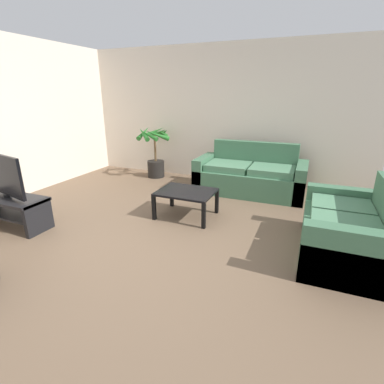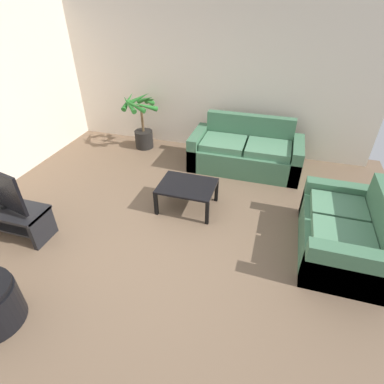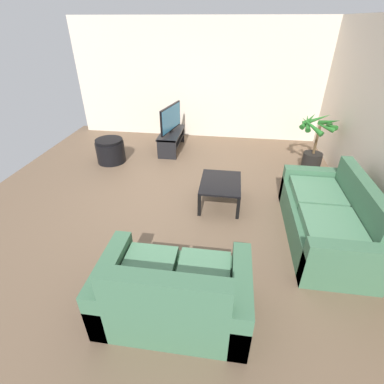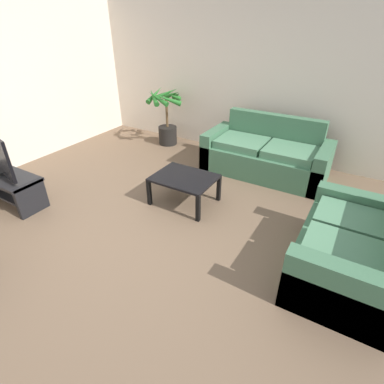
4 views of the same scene
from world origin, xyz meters
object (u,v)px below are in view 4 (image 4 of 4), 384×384
(couch_main, at_px, (266,156))
(coffee_table, at_px, (184,180))
(potted_palm, at_px, (167,119))
(couch_loveseat, at_px, (350,252))
(tv_stand, at_px, (7,184))

(couch_main, distance_m, coffee_table, 1.61)
(couch_main, bearing_deg, coffee_table, -113.63)
(couch_main, height_order, potted_palm, potted_palm)
(couch_loveseat, bearing_deg, couch_main, 129.13)
(potted_palm, bearing_deg, coffee_table, -49.23)
(potted_palm, bearing_deg, couch_loveseat, -29.82)
(coffee_table, bearing_deg, tv_stand, -149.47)
(couch_main, distance_m, couch_loveseat, 2.34)
(couch_main, xyz_separation_m, tv_stand, (-2.75, -2.72, -0.02))
(couch_main, relative_size, couch_loveseat, 1.32)
(tv_stand, xyz_separation_m, potted_palm, (0.61, 2.98, 0.23))
(couch_main, height_order, couch_loveseat, same)
(couch_main, xyz_separation_m, coffee_table, (-0.65, -1.48, 0.05))
(tv_stand, distance_m, potted_palm, 3.05)
(couch_loveseat, relative_size, potted_palm, 1.34)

